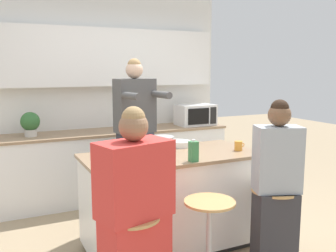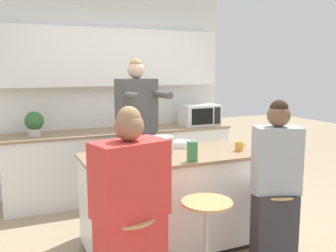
{
  "view_description": "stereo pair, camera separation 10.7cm",
  "coord_description": "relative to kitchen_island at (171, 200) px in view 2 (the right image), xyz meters",
  "views": [
    {
      "loc": [
        -1.48,
        -3.02,
        1.67
      ],
      "look_at": [
        0.0,
        0.08,
        1.15
      ],
      "focal_mm": 40.0,
      "sensor_mm": 36.0,
      "label": 1
    },
    {
      "loc": [
        -1.38,
        -3.06,
        1.67
      ],
      "look_at": [
        0.0,
        0.08,
        1.15
      ],
      "focal_mm": 40.0,
      "sensor_mm": 36.0,
      "label": 2
    }
  ],
  "objects": [
    {
      "name": "kitchen_island",
      "position": [
        0.0,
        0.0,
        0.0
      ],
      "size": [
        1.62,
        0.79,
        0.9
      ],
      "color": "black",
      "rests_on": "ground_plane"
    },
    {
      "name": "microwave",
      "position": [
        1.14,
        1.56,
        0.58
      ],
      "size": [
        0.53,
        0.35,
        0.29
      ],
      "color": "white",
      "rests_on": "back_counter"
    },
    {
      "name": "bar_stool_center",
      "position": [
        0.0,
        -0.67,
        -0.07
      ],
      "size": [
        0.4,
        0.4,
        0.67
      ],
      "color": "tan",
      "rests_on": "ground_plane"
    },
    {
      "name": "ground_plane",
      "position": [
        0.0,
        0.0,
        -0.46
      ],
      "size": [
        16.0,
        16.0,
        0.0
      ],
      "primitive_type": "plane",
      "color": "tan"
    },
    {
      "name": "person_cooking",
      "position": [
        -0.08,
        0.73,
        0.43
      ],
      "size": [
        0.47,
        0.58,
        1.79
      ],
      "rotation": [
        0.0,
        0.0,
        0.11
      ],
      "color": "#383842",
      "rests_on": "ground_plane"
    },
    {
      "name": "back_counter",
      "position": [
        0.0,
        1.6,
        -0.01
      ],
      "size": [
        2.97,
        0.62,
        0.89
      ],
      "color": "white",
      "rests_on": "ground_plane"
    },
    {
      "name": "bar_stool_rightmost",
      "position": [
        0.65,
        -0.67,
        -0.07
      ],
      "size": [
        0.4,
        0.4,
        0.67
      ],
      "color": "tan",
      "rests_on": "ground_plane"
    },
    {
      "name": "coffee_cup_near",
      "position": [
        0.65,
        -0.14,
        0.49
      ],
      "size": [
        0.11,
        0.08,
        0.09
      ],
      "color": "orange",
      "rests_on": "kitchen_island"
    },
    {
      "name": "potted_plant",
      "position": [
        -1.07,
        1.6,
        0.59
      ],
      "size": [
        0.22,
        0.22,
        0.29
      ],
      "color": "beige",
      "rests_on": "back_counter"
    },
    {
      "name": "juice_carton",
      "position": [
        0.04,
        -0.33,
        0.53
      ],
      "size": [
        0.07,
        0.07,
        0.19
      ],
      "color": "#38844C",
      "rests_on": "kitchen_island"
    },
    {
      "name": "wall_back",
      "position": [
        0.0,
        1.9,
        1.09
      ],
      "size": [
        3.19,
        0.22,
        2.7
      ],
      "color": "silver",
      "rests_on": "ground_plane"
    },
    {
      "name": "person_wrapped_blanket",
      "position": [
        -0.63,
        -0.71,
        0.22
      ],
      "size": [
        0.55,
        0.4,
        1.43
      ],
      "rotation": [
        0.0,
        0.0,
        0.25
      ],
      "color": "red",
      "rests_on": "ground_plane"
    },
    {
      "name": "cooking_pot",
      "position": [
        -0.07,
        0.07,
        0.52
      ],
      "size": [
        0.31,
        0.23,
        0.16
      ],
      "color": "#B7BABC",
      "rests_on": "kitchen_island"
    },
    {
      "name": "fruit_bowl",
      "position": [
        0.22,
        0.27,
        0.47
      ],
      "size": [
        0.22,
        0.22,
        0.06
      ],
      "color": "white",
      "rests_on": "kitchen_island"
    },
    {
      "name": "person_seated_near",
      "position": [
        0.62,
        -0.71,
        0.2
      ],
      "size": [
        0.42,
        0.36,
        1.43
      ],
      "rotation": [
        0.0,
        0.0,
        -0.37
      ],
      "color": "#333338",
      "rests_on": "ground_plane"
    }
  ]
}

